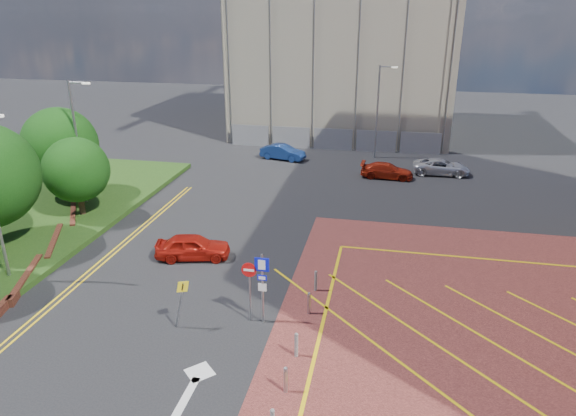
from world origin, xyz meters
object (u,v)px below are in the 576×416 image
(car_silver_back, at_px, (441,167))
(lamp_back, at_px, (378,109))
(warning_sign, at_px, (181,298))
(car_red_left, at_px, (193,247))
(tree_d, at_px, (60,145))
(lamp_left_far, at_px, (78,138))
(car_red_back, at_px, (387,171))
(tree_c, at_px, (76,170))
(sign_cluster, at_px, (257,281))
(car_blue_back, at_px, (283,152))

(car_silver_back, bearing_deg, lamp_back, 52.67)
(warning_sign, distance_m, car_red_left, 6.53)
(car_red_left, bearing_deg, tree_d, 46.71)
(warning_sign, xyz_separation_m, car_silver_back, (12.09, 24.16, -0.81))
(lamp_left_far, bearing_deg, car_silver_back, 26.82)
(tree_d, bearing_deg, car_red_back, 23.04)
(warning_sign, bearing_deg, tree_c, 137.04)
(tree_c, bearing_deg, sign_cluster, -33.16)
(lamp_left_far, distance_m, car_blue_back, 17.82)
(car_red_left, distance_m, car_blue_back, 19.73)
(lamp_left_far, distance_m, car_red_back, 22.49)
(sign_cluster, bearing_deg, car_red_left, 133.75)
(sign_cluster, xyz_separation_m, car_blue_back, (-4.20, 24.82, -1.30))
(warning_sign, relative_size, car_red_left, 0.58)
(sign_cluster, bearing_deg, tree_c, 146.84)
(lamp_left_far, bearing_deg, tree_c, -65.29)
(car_silver_back, bearing_deg, car_red_left, 141.04)
(lamp_left_far, distance_m, sign_cluster, 18.58)
(lamp_back, height_order, sign_cluster, lamp_back)
(lamp_back, bearing_deg, lamp_left_far, -139.14)
(lamp_left_far, xyz_separation_m, warning_sign, (11.76, -12.10, -3.23))
(tree_c, bearing_deg, warning_sign, -42.96)
(lamp_back, distance_m, car_blue_back, 9.07)
(tree_d, bearing_deg, car_red_left, -30.12)
(car_red_left, bearing_deg, sign_cluster, -149.42)
(tree_c, bearing_deg, car_red_back, 33.19)
(tree_d, relative_size, car_red_left, 1.56)
(warning_sign, bearing_deg, car_red_back, 70.63)
(tree_d, distance_m, car_red_back, 23.80)
(tree_d, xyz_separation_m, lamp_left_far, (2.08, -1.00, 0.79))
(tree_c, bearing_deg, lamp_back, 45.68)
(car_silver_back, bearing_deg, car_blue_back, 81.56)
(sign_cluster, distance_m, car_blue_back, 25.21)
(warning_sign, xyz_separation_m, car_blue_back, (-1.24, 25.90, -0.78))
(car_red_left, distance_m, car_red_back, 18.87)
(lamp_left_far, relative_size, warning_sign, 3.55)
(lamp_left_far, relative_size, lamp_back, 1.00)
(car_blue_back, bearing_deg, tree_c, 161.66)
(car_blue_back, xyz_separation_m, car_silver_back, (13.33, -1.75, -0.03))
(car_red_back, bearing_deg, warning_sign, 163.40)
(warning_sign, height_order, car_blue_back, warning_sign)
(car_red_left, bearing_deg, warning_sign, -175.80)
(sign_cluster, height_order, car_blue_back, sign_cluster)
(lamp_left_far, bearing_deg, lamp_back, 40.86)
(car_red_left, height_order, car_silver_back, car_red_left)
(tree_d, height_order, lamp_left_far, lamp_left_far)
(tree_c, bearing_deg, car_blue_back, 58.73)
(tree_c, xyz_separation_m, sign_cluster, (13.80, -9.02, -1.24))
(tree_d, bearing_deg, car_blue_back, 45.46)
(sign_cluster, xyz_separation_m, warning_sign, (-2.95, -1.08, -0.52))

